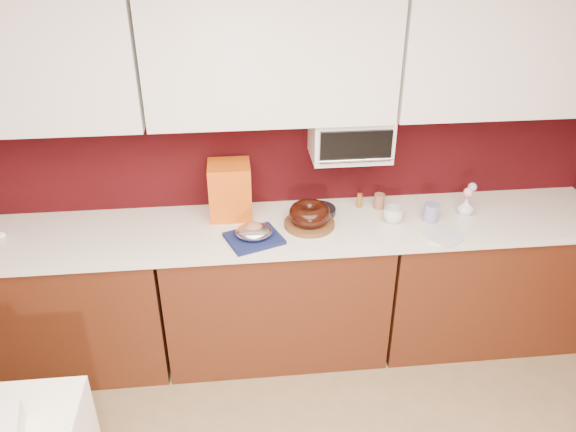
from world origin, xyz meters
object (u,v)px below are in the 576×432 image
(bundt_cake, at_px, (310,214))
(toaster_oven, at_px, (350,136))
(pandoro_box, at_px, (230,190))
(blue_jar, at_px, (431,212))
(flower_vase, at_px, (466,206))
(coffee_mug, at_px, (393,214))
(foil_ham_nest, at_px, (254,232))

(bundt_cake, bearing_deg, toaster_oven, 35.54)
(bundt_cake, distance_m, pandoro_box, 0.49)
(blue_jar, xyz_separation_m, flower_vase, (0.23, 0.05, 0.00))
(pandoro_box, distance_m, flower_vase, 1.41)
(bundt_cake, height_order, coffee_mug, bundt_cake)
(coffee_mug, distance_m, flower_vase, 0.46)
(bundt_cake, height_order, foil_ham_nest, bundt_cake)
(pandoro_box, bearing_deg, foil_ham_nest, -68.41)
(toaster_oven, distance_m, foil_ham_nest, 0.78)
(bundt_cake, relative_size, foil_ham_nest, 1.18)
(toaster_oven, xyz_separation_m, blue_jar, (0.47, -0.19, -0.42))
(bundt_cake, distance_m, flower_vase, 0.95)
(toaster_oven, distance_m, coffee_mug, 0.52)
(bundt_cake, distance_m, foil_ham_nest, 0.35)
(blue_jar, bearing_deg, pandoro_box, 170.69)
(flower_vase, bearing_deg, pandoro_box, 174.37)
(pandoro_box, bearing_deg, blue_jar, -9.36)
(foil_ham_nest, relative_size, pandoro_box, 0.61)
(foil_ham_nest, distance_m, flower_vase, 1.29)
(bundt_cake, bearing_deg, pandoro_box, 158.24)
(toaster_oven, xyz_separation_m, coffee_mug, (0.24, -0.19, -0.42))
(toaster_oven, xyz_separation_m, bundt_cake, (-0.25, -0.18, -0.39))
(pandoro_box, bearing_deg, toaster_oven, -0.00)
(blue_jar, bearing_deg, bundt_cake, 179.03)
(bundt_cake, xyz_separation_m, flower_vase, (0.95, 0.04, -0.02))
(foil_ham_nest, bearing_deg, pandoro_box, 111.64)
(toaster_oven, relative_size, pandoro_box, 1.35)
(pandoro_box, xyz_separation_m, flower_vase, (1.40, -0.14, -0.11))
(foil_ham_nest, bearing_deg, blue_jar, 6.19)
(flower_vase, bearing_deg, blue_jar, -167.01)
(foil_ham_nest, relative_size, flower_vase, 1.74)
(toaster_oven, height_order, blue_jar, toaster_oven)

